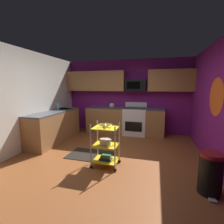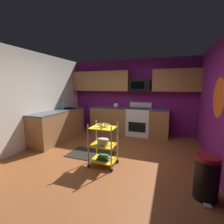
{
  "view_description": "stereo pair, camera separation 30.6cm",
  "coord_description": "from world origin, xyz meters",
  "px_view_note": "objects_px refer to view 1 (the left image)",
  "views": [
    {
      "loc": [
        1.04,
        -3.42,
        1.65
      ],
      "look_at": [
        0.03,
        0.3,
        1.05
      ],
      "focal_mm": 26.0,
      "sensor_mm": 36.0,
      "label": 1
    },
    {
      "loc": [
        1.33,
        -3.33,
        1.65
      ],
      "look_at": [
        0.03,
        0.3,
        1.05
      ],
      "focal_mm": 26.0,
      "sensor_mm": 36.0,
      "label": 2
    }
  ],
  "objects_px": {
    "kettle": "(112,105)",
    "trash_can": "(210,173)",
    "mixing_bowl_large": "(105,142)",
    "oven_range": "(135,121)",
    "dish_soap_bottle": "(58,107)",
    "fruit_bowl": "(105,125)",
    "rolling_cart": "(106,145)",
    "book_stack": "(106,158)",
    "microwave": "(136,85)"
  },
  "relations": [
    {
      "from": "mixing_bowl_large",
      "to": "dish_soap_bottle",
      "type": "distance_m",
      "value": 2.49
    },
    {
      "from": "fruit_bowl",
      "to": "mixing_bowl_large",
      "type": "xyz_separation_m",
      "value": [
        -0.01,
        0.0,
        -0.36
      ]
    },
    {
      "from": "rolling_cart",
      "to": "book_stack",
      "type": "height_order",
      "value": "rolling_cart"
    },
    {
      "from": "kettle",
      "to": "trash_can",
      "type": "height_order",
      "value": "kettle"
    },
    {
      "from": "mixing_bowl_large",
      "to": "fruit_bowl",
      "type": "bearing_deg",
      "value": -0.0
    },
    {
      "from": "fruit_bowl",
      "to": "oven_range",
      "type": "bearing_deg",
      "value": 83.08
    },
    {
      "from": "rolling_cart",
      "to": "dish_soap_bottle",
      "type": "distance_m",
      "value": 2.5
    },
    {
      "from": "trash_can",
      "to": "microwave",
      "type": "bearing_deg",
      "value": 117.2
    },
    {
      "from": "dish_soap_bottle",
      "to": "kettle",
      "type": "bearing_deg",
      "value": 35.33
    },
    {
      "from": "dish_soap_bottle",
      "to": "book_stack",
      "type": "bearing_deg",
      "value": -34.88
    },
    {
      "from": "dish_soap_bottle",
      "to": "trash_can",
      "type": "bearing_deg",
      "value": -25.53
    },
    {
      "from": "kettle",
      "to": "mixing_bowl_large",
      "type": "bearing_deg",
      "value": -78.07
    },
    {
      "from": "oven_range",
      "to": "fruit_bowl",
      "type": "relative_size",
      "value": 4.04
    },
    {
      "from": "oven_range",
      "to": "dish_soap_bottle",
      "type": "bearing_deg",
      "value": -155.41
    },
    {
      "from": "book_stack",
      "to": "kettle",
      "type": "bearing_deg",
      "value": 102.07
    },
    {
      "from": "oven_range",
      "to": "fruit_bowl",
      "type": "distance_m",
      "value": 2.5
    },
    {
      "from": "kettle",
      "to": "dish_soap_bottle",
      "type": "distance_m",
      "value": 1.81
    },
    {
      "from": "kettle",
      "to": "rolling_cart",
      "type": "bearing_deg",
      "value": -77.93
    },
    {
      "from": "rolling_cart",
      "to": "kettle",
      "type": "height_order",
      "value": "kettle"
    },
    {
      "from": "fruit_bowl",
      "to": "rolling_cart",
      "type": "bearing_deg",
      "value": 0.0
    },
    {
      "from": "kettle",
      "to": "trash_can",
      "type": "bearing_deg",
      "value": -50.72
    },
    {
      "from": "dish_soap_bottle",
      "to": "microwave",
      "type": "bearing_deg",
      "value": 26.72
    },
    {
      "from": "rolling_cart",
      "to": "kettle",
      "type": "distance_m",
      "value": 2.56
    },
    {
      "from": "rolling_cart",
      "to": "microwave",
      "type": "bearing_deg",
      "value": 83.37
    },
    {
      "from": "fruit_bowl",
      "to": "mixing_bowl_large",
      "type": "height_order",
      "value": "fruit_bowl"
    },
    {
      "from": "mixing_bowl_large",
      "to": "book_stack",
      "type": "relative_size",
      "value": 0.96
    },
    {
      "from": "fruit_bowl",
      "to": "mixing_bowl_large",
      "type": "relative_size",
      "value": 1.08
    },
    {
      "from": "rolling_cart",
      "to": "fruit_bowl",
      "type": "distance_m",
      "value": 0.42
    },
    {
      "from": "oven_range",
      "to": "dish_soap_bottle",
      "type": "relative_size",
      "value": 5.5
    },
    {
      "from": "mixing_bowl_large",
      "to": "trash_can",
      "type": "relative_size",
      "value": 0.38
    },
    {
      "from": "microwave",
      "to": "mixing_bowl_large",
      "type": "relative_size",
      "value": 2.78
    },
    {
      "from": "book_stack",
      "to": "kettle",
      "type": "xyz_separation_m",
      "value": [
        -0.52,
        2.44,
        0.83
      ]
    },
    {
      "from": "oven_range",
      "to": "dish_soap_bottle",
      "type": "distance_m",
      "value": 2.58
    },
    {
      "from": "oven_range",
      "to": "rolling_cart",
      "type": "bearing_deg",
      "value": -96.92
    },
    {
      "from": "fruit_bowl",
      "to": "book_stack",
      "type": "relative_size",
      "value": 1.04
    },
    {
      "from": "rolling_cart",
      "to": "fruit_bowl",
      "type": "xyz_separation_m",
      "value": [
        0.0,
        0.0,
        0.42
      ]
    },
    {
      "from": "fruit_bowl",
      "to": "book_stack",
      "type": "bearing_deg",
      "value": 0.0
    },
    {
      "from": "rolling_cart",
      "to": "book_stack",
      "type": "bearing_deg",
      "value": 0.0
    },
    {
      "from": "mixing_bowl_large",
      "to": "oven_range",
      "type": "bearing_deg",
      "value": 82.93
    },
    {
      "from": "book_stack",
      "to": "kettle",
      "type": "height_order",
      "value": "kettle"
    },
    {
      "from": "microwave",
      "to": "mixing_bowl_large",
      "type": "distance_m",
      "value": 2.83
    },
    {
      "from": "dish_soap_bottle",
      "to": "rolling_cart",
      "type": "bearing_deg",
      "value": -34.88
    },
    {
      "from": "mixing_bowl_large",
      "to": "kettle",
      "type": "xyz_separation_m",
      "value": [
        -0.52,
        2.44,
        0.48
      ]
    },
    {
      "from": "fruit_bowl",
      "to": "kettle",
      "type": "relative_size",
      "value": 1.03
    },
    {
      "from": "oven_range",
      "to": "fruit_bowl",
      "type": "bearing_deg",
      "value": -96.92
    },
    {
      "from": "trash_can",
      "to": "mixing_bowl_large",
      "type": "bearing_deg",
      "value": 166.67
    },
    {
      "from": "microwave",
      "to": "book_stack",
      "type": "bearing_deg",
      "value": -96.63
    },
    {
      "from": "trash_can",
      "to": "dish_soap_bottle",
      "type": "bearing_deg",
      "value": 154.47
    },
    {
      "from": "oven_range",
      "to": "microwave",
      "type": "distance_m",
      "value": 1.23
    },
    {
      "from": "kettle",
      "to": "book_stack",
      "type": "bearing_deg",
      "value": -77.93
    }
  ]
}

